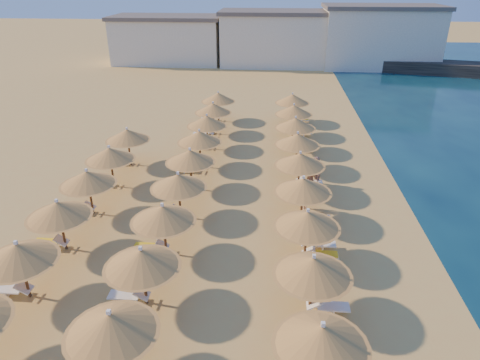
# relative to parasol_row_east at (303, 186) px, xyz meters

# --- Properties ---
(ground) EXTENTS (220.00, 220.00, 0.00)m
(ground) POSITION_rel_parasol_row_east_xyz_m (-3.80, -1.87, -2.10)
(ground) COLOR tan
(ground) RESTS_ON ground
(hotel_blocks) EXTENTS (45.20, 9.64, 8.10)m
(hotel_blocks) POSITION_rel_parasol_row_east_xyz_m (-0.93, 43.25, 1.60)
(hotel_blocks) COLOR white
(hotel_blocks) RESTS_ON ground
(parasol_row_east) EXTENTS (2.99, 36.33, 2.68)m
(parasol_row_east) POSITION_rel_parasol_row_east_xyz_m (0.00, 0.00, 0.00)
(parasol_row_east) COLOR brown
(parasol_row_east) RESTS_ON ground
(parasol_row_west) EXTENTS (2.99, 36.33, 2.68)m
(parasol_row_west) POSITION_rel_parasol_row_east_xyz_m (-6.41, 0.00, 0.00)
(parasol_row_west) COLOR brown
(parasol_row_west) RESTS_ON ground
(parasol_row_inland) EXTENTS (2.99, 19.66, 2.68)m
(parasol_row_inland) POSITION_rel_parasol_row_east_xyz_m (-11.24, -1.67, 0.00)
(parasol_row_inland) COLOR brown
(parasol_row_inland) RESTS_ON ground
(loungers) EXTENTS (14.28, 34.79, 0.66)m
(loungers) POSITION_rel_parasol_row_east_xyz_m (-4.50, -0.28, -1.76)
(loungers) COLOR white
(loungers) RESTS_ON ground
(beachgoer_c) EXTENTS (1.08, 0.78, 1.70)m
(beachgoer_c) POSITION_rel_parasol_row_east_xyz_m (0.66, 3.44, -1.25)
(beachgoer_c) COLOR tan
(beachgoer_c) RESTS_ON ground
(beachgoer_b) EXTENTS (0.96, 1.08, 1.85)m
(beachgoer_b) POSITION_rel_parasol_row_east_xyz_m (1.08, 4.46, -1.18)
(beachgoer_b) COLOR tan
(beachgoer_b) RESTS_ON ground
(beachgoer_a) EXTENTS (0.60, 0.77, 1.86)m
(beachgoer_a) POSITION_rel_parasol_row_east_xyz_m (0.26, 1.31, -1.18)
(beachgoer_a) COLOR tan
(beachgoer_a) RESTS_ON ground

